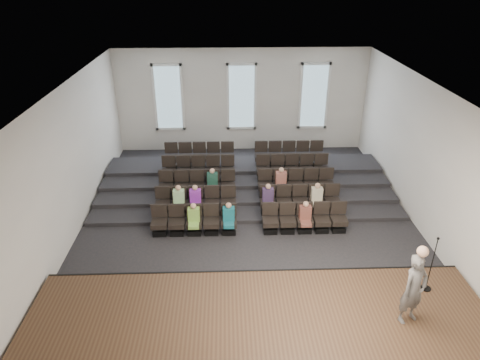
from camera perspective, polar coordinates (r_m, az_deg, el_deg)
name	(u,v)px	position (r m, az deg, el deg)	size (l,w,h in m)	color
ground	(249,223)	(15.64, 1.16, -5.75)	(14.00, 14.00, 0.00)	black
ceiling	(250,87)	(13.60, 1.36, 12.30)	(12.00, 14.00, 0.02)	white
wall_back	(242,101)	(21.03, 0.20, 10.53)	(12.00, 0.04, 5.00)	silver
wall_front	(269,312)	(8.57, 3.89, -17.10)	(12.00, 0.04, 5.00)	silver
wall_left	(69,163)	(15.35, -21.82, 2.12)	(0.04, 14.00, 5.00)	silver
wall_right	(425,158)	(15.94, 23.43, 2.72)	(0.04, 14.00, 5.00)	silver
stage	(259,323)	(11.51, 2.57, -18.51)	(11.80, 3.60, 0.50)	#46311E
stage_lip	(255,278)	(12.81, 1.97, -12.87)	(11.80, 0.06, 0.52)	black
risers	(245,179)	(18.30, 0.65, 0.14)	(11.80, 4.80, 0.60)	black
seating_rows	(247,187)	(16.63, 0.90, -0.90)	(6.80, 4.70, 1.67)	black
windows	(242,97)	(20.91, 0.21, 11.00)	(8.44, 0.10, 3.24)	white
audience	(242,199)	(15.50, 0.33, -2.56)	(5.45, 2.64, 1.10)	#83B94A
speaker	(414,289)	(11.39, 22.16, -13.36)	(0.70, 0.46, 1.91)	#565352
mic_stand	(429,274)	(12.79, 23.92, -11.39)	(0.28, 0.28, 1.69)	black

